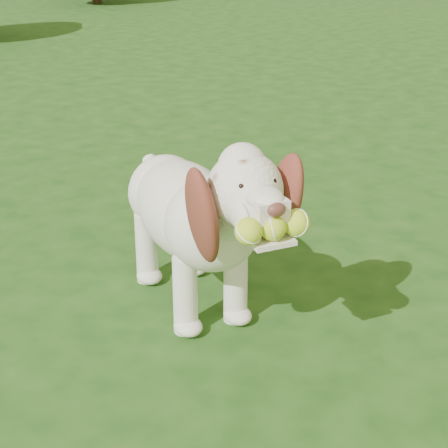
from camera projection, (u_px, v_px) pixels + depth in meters
ground at (66, 297)px, 3.39m from camera, size 80.00×80.00×0.00m
dog at (197, 211)px, 3.10m from camera, size 0.68×1.35×0.89m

